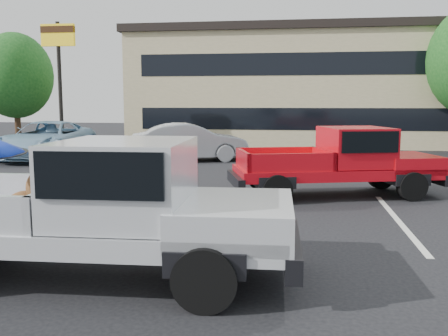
{
  "coord_description": "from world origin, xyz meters",
  "views": [
    {
      "loc": [
        0.93,
        -8.21,
        2.38
      ],
      "look_at": [
        -0.22,
        -0.23,
        1.3
      ],
      "focal_mm": 40.0,
      "sensor_mm": 36.0,
      "label": 1
    }
  ],
  "objects_px": {
    "blue_suv": "(47,140)",
    "motel_sign": "(59,52)",
    "tree_left": "(15,76)",
    "tree_back": "(380,68)",
    "silver_sedan": "(190,142)",
    "silver_pickup": "(108,202)",
    "red_pickup": "(349,159)"
  },
  "relations": [
    {
      "from": "blue_suv",
      "to": "motel_sign",
      "type": "bearing_deg",
      "value": 99.94
    },
    {
      "from": "motel_sign",
      "to": "blue_suv",
      "type": "height_order",
      "value": "motel_sign"
    },
    {
      "from": "tree_left",
      "to": "tree_back",
      "type": "distance_m",
      "value": 21.2
    },
    {
      "from": "tree_left",
      "to": "silver_sedan",
      "type": "height_order",
      "value": "tree_left"
    },
    {
      "from": "silver_pickup",
      "to": "motel_sign",
      "type": "bearing_deg",
      "value": 115.82
    },
    {
      "from": "tree_left",
      "to": "red_pickup",
      "type": "distance_m",
      "value": 20.65
    },
    {
      "from": "silver_pickup",
      "to": "red_pickup",
      "type": "bearing_deg",
      "value": 57.96
    },
    {
      "from": "silver_sedan",
      "to": "tree_left",
      "type": "bearing_deg",
      "value": 43.49
    },
    {
      "from": "tree_left",
      "to": "silver_sedan",
      "type": "xyz_separation_m",
      "value": [
        10.74,
        -5.68,
        -2.98
      ]
    },
    {
      "from": "motel_sign",
      "to": "red_pickup",
      "type": "distance_m",
      "value": 15.9
    },
    {
      "from": "motel_sign",
      "to": "blue_suv",
      "type": "relative_size",
      "value": 1.07
    },
    {
      "from": "tree_back",
      "to": "silver_pickup",
      "type": "xyz_separation_m",
      "value": [
        -7.53,
        -26.0,
        -3.36
      ]
    },
    {
      "from": "tree_left",
      "to": "silver_pickup",
      "type": "bearing_deg",
      "value": -56.71
    },
    {
      "from": "silver_pickup",
      "to": "red_pickup",
      "type": "distance_m",
      "value": 7.61
    },
    {
      "from": "tree_left",
      "to": "tree_back",
      "type": "height_order",
      "value": "tree_back"
    },
    {
      "from": "tree_back",
      "to": "silver_sedan",
      "type": "relative_size",
      "value": 1.55
    },
    {
      "from": "red_pickup",
      "to": "silver_pickup",
      "type": "bearing_deg",
      "value": -135.9
    },
    {
      "from": "silver_pickup",
      "to": "silver_sedan",
      "type": "distance_m",
      "value": 13.43
    },
    {
      "from": "motel_sign",
      "to": "blue_suv",
      "type": "bearing_deg",
      "value": -76.61
    },
    {
      "from": "tree_back",
      "to": "silver_sedan",
      "type": "distance_m",
      "value": 16.12
    },
    {
      "from": "red_pickup",
      "to": "blue_suv",
      "type": "distance_m",
      "value": 13.45
    },
    {
      "from": "silver_pickup",
      "to": "silver_sedan",
      "type": "relative_size",
      "value": 1.26
    },
    {
      "from": "red_pickup",
      "to": "blue_suv",
      "type": "xyz_separation_m",
      "value": [
        -11.64,
        6.74,
        -0.17
      ]
    },
    {
      "from": "tree_back",
      "to": "red_pickup",
      "type": "height_order",
      "value": "tree_back"
    },
    {
      "from": "tree_back",
      "to": "tree_left",
      "type": "bearing_deg",
      "value": -160.71
    },
    {
      "from": "motel_sign",
      "to": "silver_sedan",
      "type": "distance_m",
      "value": 8.23
    },
    {
      "from": "silver_pickup",
      "to": "silver_sedan",
      "type": "height_order",
      "value": "silver_pickup"
    },
    {
      "from": "silver_sedan",
      "to": "silver_pickup",
      "type": "bearing_deg",
      "value": 168.78
    },
    {
      "from": "red_pickup",
      "to": "silver_sedan",
      "type": "bearing_deg",
      "value": 113.51
    },
    {
      "from": "tree_left",
      "to": "blue_suv",
      "type": "height_order",
      "value": "tree_left"
    },
    {
      "from": "motel_sign",
      "to": "tree_left",
      "type": "relative_size",
      "value": 1.0
    },
    {
      "from": "tree_back",
      "to": "red_pickup",
      "type": "xyz_separation_m",
      "value": [
        -3.73,
        -19.4,
        -3.46
      ]
    }
  ]
}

